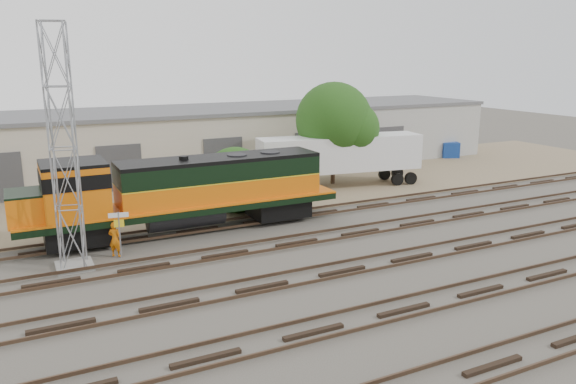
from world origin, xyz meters
name	(u,v)px	position (x,y,z in m)	size (l,w,h in m)	color
ground	(310,253)	(0.00, 0.00, 0.00)	(140.00, 140.00, 0.00)	#47423A
dirt_strip	(212,190)	(0.00, 15.00, 0.01)	(80.00, 16.00, 0.02)	#726047
tracks	(342,271)	(0.00, -3.00, 0.08)	(80.00, 20.40, 0.28)	black
warehouse	(181,141)	(0.04, 22.98, 2.65)	(58.40, 10.40, 5.30)	#BCB19D
locomotive	(180,191)	(-4.92, 6.00, 2.43)	(17.67, 3.10, 4.25)	black
signal_tower	(64,154)	(-10.87, 3.11, 5.39)	(1.63, 1.63, 11.08)	gray
sign_post	(119,226)	(-8.65, 3.56, 1.63)	(0.94, 0.23, 2.33)	gray
worker	(115,239)	(-8.85, 3.85, 0.88)	(0.64, 0.42, 1.77)	orange
semi_trailer	(344,155)	(9.39, 11.91, 2.42)	(12.71, 4.34, 3.84)	white
dumpster_blue	(449,150)	(25.35, 17.96, 0.75)	(1.60, 1.50, 1.50)	navy
dumpster_red	(380,160)	(16.15, 16.67, 0.70)	(1.50, 1.40, 1.40)	maroon
tree_mid	(240,182)	(-0.10, 9.22, 1.79)	(4.52, 4.31, 4.31)	#382619
tree_east	(339,122)	(9.42, 12.80, 4.76)	(6.06, 5.77, 7.80)	#382619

